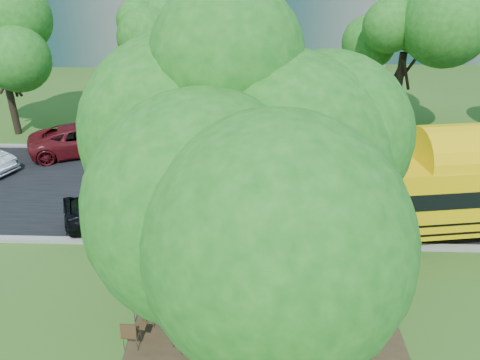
{
  "coord_description": "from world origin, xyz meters",
  "views": [
    {
      "loc": [
        0.65,
        -9.99,
        9.01
      ],
      "look_at": [
        0.16,
        3.98,
        1.96
      ],
      "focal_mm": 35.0,
      "sensor_mm": 36.0,
      "label": 1
    }
  ],
  "objects_px": {
    "chair_2": "(184,335)",
    "bg_car_red": "(85,139)",
    "chair_1": "(152,305)",
    "chair_10": "(208,282)",
    "school_bus": "(439,192)",
    "main_tree": "(243,157)",
    "chair_4": "(263,349)",
    "chair_7": "(317,337)",
    "chair_11": "(277,307)",
    "chair_5": "(270,332)",
    "black_car": "(130,203)",
    "chair_9": "(165,292)",
    "chair_8": "(146,306)",
    "chair_3": "(228,336)",
    "chair_0": "(132,332)",
    "chair_6": "(341,319)"
  },
  "relations": [
    {
      "from": "chair_7",
      "to": "main_tree",
      "type": "bearing_deg",
      "value": -144.56
    },
    {
      "from": "chair_2",
      "to": "chair_6",
      "type": "height_order",
      "value": "chair_6"
    },
    {
      "from": "chair_6",
      "to": "chair_9",
      "type": "relative_size",
      "value": 1.07
    },
    {
      "from": "main_tree",
      "to": "chair_4",
      "type": "height_order",
      "value": "main_tree"
    },
    {
      "from": "black_car",
      "to": "chair_1",
      "type": "bearing_deg",
      "value": 178.25
    },
    {
      "from": "main_tree",
      "to": "chair_5",
      "type": "xyz_separation_m",
      "value": [
        0.68,
        0.0,
        -4.69
      ]
    },
    {
      "from": "chair_0",
      "to": "chair_5",
      "type": "bearing_deg",
      "value": 5.07
    },
    {
      "from": "chair_4",
      "to": "chair_7",
      "type": "distance_m",
      "value": 1.36
    },
    {
      "from": "main_tree",
      "to": "chair_8",
      "type": "xyz_separation_m",
      "value": [
        -2.56,
        0.75,
        -4.61
      ]
    },
    {
      "from": "chair_2",
      "to": "chair_7",
      "type": "xyz_separation_m",
      "value": [
        3.24,
        -0.0,
        0.04
      ]
    },
    {
      "from": "chair_1",
      "to": "chair_11",
      "type": "bearing_deg",
      "value": 43.8
    },
    {
      "from": "chair_1",
      "to": "chair_2",
      "type": "height_order",
      "value": "chair_1"
    },
    {
      "from": "chair_2",
      "to": "bg_car_red",
      "type": "relative_size",
      "value": 0.16
    },
    {
      "from": "bg_car_red",
      "to": "chair_7",
      "type": "bearing_deg",
      "value": -162.54
    },
    {
      "from": "chair_2",
      "to": "school_bus",
      "type": "bearing_deg",
      "value": -10.89
    },
    {
      "from": "chair_2",
      "to": "chair_5",
      "type": "distance_m",
      "value": 2.13
    },
    {
      "from": "chair_2",
      "to": "chair_3",
      "type": "bearing_deg",
      "value": -46.01
    },
    {
      "from": "chair_10",
      "to": "chair_11",
      "type": "bearing_deg",
      "value": 71.81
    },
    {
      "from": "chair_2",
      "to": "chair_6",
      "type": "distance_m",
      "value": 3.95
    },
    {
      "from": "chair_3",
      "to": "chair_4",
      "type": "height_order",
      "value": "chair_3"
    },
    {
      "from": "chair_1",
      "to": "chair_8",
      "type": "relative_size",
      "value": 1.0
    },
    {
      "from": "chair_0",
      "to": "bg_car_red",
      "type": "distance_m",
      "value": 13.22
    },
    {
      "from": "chair_9",
      "to": "chair_10",
      "type": "distance_m",
      "value": 1.19
    },
    {
      "from": "chair_8",
      "to": "black_car",
      "type": "xyz_separation_m",
      "value": [
        -1.63,
        5.07,
        0.17
      ]
    },
    {
      "from": "chair_5",
      "to": "black_car",
      "type": "relative_size",
      "value": 0.19
    },
    {
      "from": "chair_4",
      "to": "bg_car_red",
      "type": "xyz_separation_m",
      "value": [
        -8.42,
        12.56,
        0.21
      ]
    },
    {
      "from": "chair_1",
      "to": "chair_10",
      "type": "distance_m",
      "value": 1.67
    },
    {
      "from": "chair_4",
      "to": "black_car",
      "type": "distance_m",
      "value": 7.88
    },
    {
      "from": "chair_4",
      "to": "chair_5",
      "type": "relative_size",
      "value": 0.95
    },
    {
      "from": "chair_2",
      "to": "chair_11",
      "type": "relative_size",
      "value": 0.91
    },
    {
      "from": "chair_2",
      "to": "chair_11",
      "type": "xyz_separation_m",
      "value": [
        2.32,
        0.99,
        0.05
      ]
    },
    {
      "from": "chair_9",
      "to": "chair_11",
      "type": "height_order",
      "value": "chair_11"
    },
    {
      "from": "school_bus",
      "to": "chair_1",
      "type": "bearing_deg",
      "value": -160.71
    },
    {
      "from": "chair_3",
      "to": "chair_5",
      "type": "distance_m",
      "value": 1.05
    },
    {
      "from": "chair_3",
      "to": "chair_11",
      "type": "bearing_deg",
      "value": -132.9
    },
    {
      "from": "chair_5",
      "to": "chair_9",
      "type": "xyz_separation_m",
      "value": [
        -2.84,
        1.38,
        0.02
      ]
    },
    {
      "from": "main_tree",
      "to": "chair_1",
      "type": "bearing_deg",
      "value": 162.15
    },
    {
      "from": "main_tree",
      "to": "chair_2",
      "type": "distance_m",
      "value": 4.93
    },
    {
      "from": "chair_1",
      "to": "bg_car_red",
      "type": "bearing_deg",
      "value": 158.17
    },
    {
      "from": "school_bus",
      "to": "chair_7",
      "type": "bearing_deg",
      "value": -138.25
    },
    {
      "from": "chair_2",
      "to": "chair_8",
      "type": "distance_m",
      "value": 1.42
    },
    {
      "from": "chair_1",
      "to": "black_car",
      "type": "distance_m",
      "value": 5.37
    },
    {
      "from": "chair_3",
      "to": "bg_car_red",
      "type": "relative_size",
      "value": 0.16
    },
    {
      "from": "chair_5",
      "to": "chair_0",
      "type": "bearing_deg",
      "value": -16.18
    },
    {
      "from": "chair_1",
      "to": "chair_7",
      "type": "height_order",
      "value": "chair_1"
    },
    {
      "from": "school_bus",
      "to": "chair_3",
      "type": "distance_m",
      "value": 8.81
    },
    {
      "from": "school_bus",
      "to": "black_car",
      "type": "height_order",
      "value": "school_bus"
    },
    {
      "from": "chair_6",
      "to": "chair_0",
      "type": "bearing_deg",
      "value": 108.26
    },
    {
      "from": "chair_8",
      "to": "chair_1",
      "type": "bearing_deg",
      "value": -42.9
    },
    {
      "from": "main_tree",
      "to": "chair_7",
      "type": "relative_size",
      "value": 9.95
    }
  ]
}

